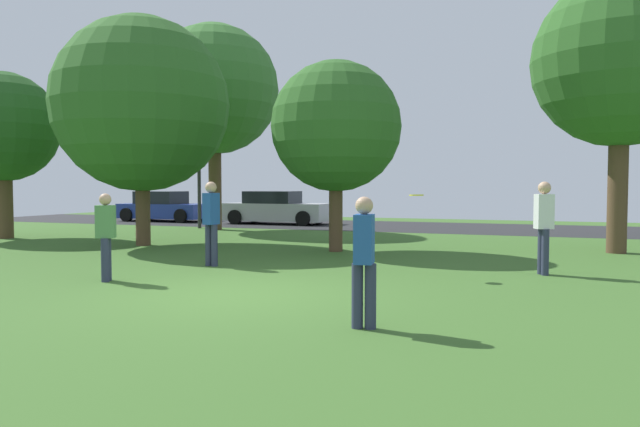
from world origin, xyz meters
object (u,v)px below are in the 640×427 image
object	(u,v)px
person_bystander	(211,219)
oak_tree_right	(141,105)
oak_tree_left	(214,90)
birch_tree_lone	(336,127)
oak_tree_center	(621,61)
person_catcher	(544,223)
parked_car_silver	(276,209)
person_thrower	(106,233)
frisbee_disc	(416,195)
parked_car_blue	(164,208)
maple_tree_far	(3,128)
person_walking	(364,257)
street_lamp_post	(199,172)

from	to	relation	value
person_bystander	oak_tree_right	bearing A→B (deg)	61.53
oak_tree_left	birch_tree_lone	size ratio (longest dim) A/B	1.59
oak_tree_center	person_catcher	size ratio (longest dim) A/B	3.91
birch_tree_lone	person_catcher	world-z (taller)	birch_tree_lone
oak_tree_right	person_bystander	world-z (taller)	oak_tree_right
oak_tree_center	parked_car_silver	size ratio (longest dim) A/B	1.53
person_thrower	person_bystander	xyz separation A→B (m)	(0.74, 2.40, 0.14)
birch_tree_lone	oak_tree_center	xyz separation A→B (m)	(6.83, 2.13, 1.60)
frisbee_disc	parked_car_blue	bearing A→B (deg)	138.71
person_bystander	parked_car_blue	xyz separation A→B (m)	(-10.24, 12.91, -0.36)
birch_tree_lone	person_thrower	distance (m)	6.85
birch_tree_lone	parked_car_blue	world-z (taller)	birch_tree_lone
oak_tree_center	maple_tree_far	world-z (taller)	oak_tree_center
person_thrower	oak_tree_center	bearing A→B (deg)	15.87
oak_tree_center	person_walking	world-z (taller)	oak_tree_center
person_catcher	street_lamp_post	bearing A→B (deg)	-58.78
maple_tree_far	person_bystander	xyz separation A→B (m)	(9.69, -3.43, -2.56)
oak_tree_center	parked_car_silver	xyz separation A→B (m)	(-12.80, 7.22, -4.17)
oak_tree_left	parked_car_silver	distance (m)	6.13
street_lamp_post	parked_car_silver	bearing A→B (deg)	62.47
parked_car_blue	birch_tree_lone	bearing A→B (deg)	-38.24
oak_tree_right	street_lamp_post	size ratio (longest dim) A/B	1.44
frisbee_disc	street_lamp_post	distance (m)	14.18
parked_car_silver	person_walking	bearing A→B (deg)	-62.33
person_walking	street_lamp_post	distance (m)	17.47
birch_tree_lone	person_catcher	distance (m)	6.04
parked_car_blue	street_lamp_post	distance (m)	5.54
parked_car_silver	person_thrower	bearing A→B (deg)	-76.62
person_catcher	street_lamp_post	distance (m)	15.35
parked_car_silver	oak_tree_center	bearing A→B (deg)	-29.42
birch_tree_lone	parked_car_silver	size ratio (longest dim) A/B	1.07
oak_tree_center	person_walking	distance (m)	11.33
person_catcher	parked_car_silver	distance (m)	16.14
oak_tree_center	street_lamp_post	world-z (taller)	oak_tree_center
oak_tree_right	person_bystander	distance (m)	5.94
oak_tree_left	person_thrower	world-z (taller)	oak_tree_left
oak_tree_right	frisbee_disc	xyz separation A→B (m)	(8.47, -3.05, -2.46)
oak_tree_left	parked_car_silver	size ratio (longest dim) A/B	1.71
person_thrower	birch_tree_lone	bearing A→B (deg)	43.09
frisbee_disc	parked_car_silver	world-z (taller)	frisbee_disc
person_walking	street_lamp_post	world-z (taller)	street_lamp_post
person_catcher	parked_car_silver	world-z (taller)	person_catcher
birch_tree_lone	maple_tree_far	size ratio (longest dim) A/B	0.92
birch_tree_lone	person_walking	bearing A→B (deg)	-68.86
frisbee_disc	oak_tree_center	bearing A→B (deg)	54.54
person_walking	parked_car_blue	bearing A→B (deg)	32.73
maple_tree_far	person_walking	distance (m)	16.41
person_catcher	oak_tree_left	bearing A→B (deg)	-59.48
birch_tree_lone	street_lamp_post	xyz separation A→B (m)	(-7.76, 5.91, -0.98)
parked_car_silver	street_lamp_post	world-z (taller)	street_lamp_post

